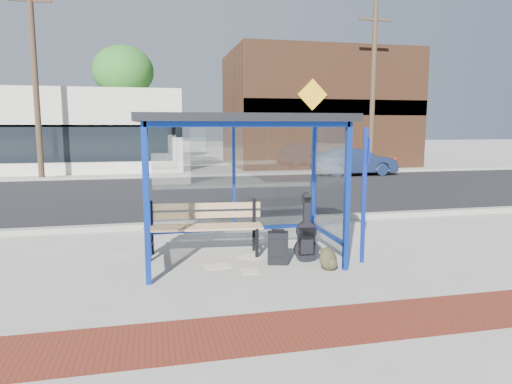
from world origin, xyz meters
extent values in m
plane|color=#B2ADA0|center=(0.00, 0.00, 0.00)|extent=(120.00, 120.00, 0.00)
cube|color=maroon|center=(0.00, -2.60, 0.01)|extent=(60.00, 1.00, 0.01)
cube|color=gray|center=(0.00, 2.90, 0.06)|extent=(60.00, 0.25, 0.12)
cube|color=black|center=(0.00, 8.00, 0.00)|extent=(60.00, 10.00, 0.00)
cube|color=gray|center=(0.00, 13.10, 0.06)|extent=(60.00, 0.25, 0.12)
cube|color=#B2ADA0|center=(0.00, 15.00, 0.00)|extent=(60.00, 4.00, 0.01)
cube|color=#0E2F9C|center=(-1.50, -0.75, 1.15)|extent=(0.08, 0.08, 2.30)
cube|color=#0E2F9C|center=(1.50, -0.75, 1.15)|extent=(0.08, 0.08, 2.30)
cube|color=#0E2F9C|center=(-1.50, 0.75, 1.15)|extent=(0.08, 0.08, 2.30)
cube|color=#0E2F9C|center=(1.50, 0.75, 1.15)|extent=(0.08, 0.08, 2.30)
cube|color=#0E2F9C|center=(0.00, 0.75, 2.26)|extent=(3.00, 0.08, 0.08)
cube|color=#0E2F9C|center=(0.00, -0.75, 2.26)|extent=(3.00, 0.08, 0.08)
cube|color=#0E2F9C|center=(-1.50, 0.00, 2.26)|extent=(0.08, 1.50, 0.08)
cube|color=#0E2F9C|center=(1.50, 0.00, 2.26)|extent=(0.08, 1.50, 0.08)
cube|color=#0E2F9C|center=(0.00, 0.75, 0.40)|extent=(3.00, 0.08, 0.06)
cube|color=#0E2F9C|center=(-1.50, 0.00, 0.40)|extent=(0.08, 1.50, 0.06)
cube|color=#0E2F9C|center=(1.50, 0.00, 0.40)|extent=(0.08, 1.50, 0.06)
cube|color=#0E2F9C|center=(0.00, 0.75, 1.35)|extent=(0.05, 0.05, 1.90)
cube|color=silver|center=(0.00, 0.75, 1.31)|extent=(2.84, 0.01, 1.82)
cube|color=silver|center=(-1.50, 0.00, 1.31)|extent=(0.02, 1.34, 1.82)
cube|color=silver|center=(1.50, 0.00, 1.31)|extent=(0.02, 1.34, 1.82)
cube|color=black|center=(0.00, 0.00, 2.36)|extent=(3.30, 1.80, 0.12)
cube|color=#59331E|center=(8.00, 18.50, 3.20)|extent=(10.00, 7.00, 6.40)
cube|color=black|center=(8.00, 15.05, 3.20)|extent=(10.00, 0.10, 0.80)
cube|color=yellow|center=(6.50, 14.95, 3.80)|extent=(1.56, 0.06, 1.56)
cylinder|color=#4C3826|center=(-3.00, 22.00, 2.50)|extent=(0.36, 0.36, 5.00)
ellipsoid|color=#20661D|center=(-3.00, 22.00, 5.50)|extent=(3.60, 3.60, 3.06)
cylinder|color=#4C3826|center=(12.50, 22.00, 2.50)|extent=(0.36, 0.36, 5.00)
ellipsoid|color=#20661D|center=(12.50, 22.00, 5.50)|extent=(3.60, 3.60, 3.06)
cylinder|color=#4C3826|center=(-6.00, 13.40, 4.00)|extent=(0.24, 0.24, 8.00)
cube|color=#4C3826|center=(-6.00, 13.40, 7.20)|extent=(1.60, 0.10, 0.10)
cylinder|color=#4C3826|center=(9.00, 13.40, 4.00)|extent=(0.24, 0.24, 8.00)
cube|color=#4C3826|center=(9.00, 13.40, 7.20)|extent=(1.60, 0.10, 0.10)
cube|color=black|center=(-1.50, 0.40, 0.25)|extent=(0.06, 0.06, 0.51)
cube|color=black|center=(-1.45, 0.83, 0.48)|extent=(0.06, 0.06, 0.96)
cube|color=black|center=(-1.47, 0.61, 0.25)|extent=(0.10, 0.46, 0.06)
cube|color=black|center=(0.30, 0.21, 0.25)|extent=(0.06, 0.06, 0.51)
cube|color=black|center=(0.34, 0.65, 0.48)|extent=(0.06, 0.06, 0.96)
cube|color=black|center=(0.32, 0.43, 0.25)|extent=(0.10, 0.46, 0.06)
cube|color=tan|center=(-0.60, 0.34, 0.51)|extent=(2.03, 0.31, 0.04)
cube|color=tan|center=(-0.58, 0.46, 0.51)|extent=(2.03, 0.31, 0.04)
cube|color=tan|center=(-0.57, 0.59, 0.51)|extent=(2.03, 0.31, 0.04)
cube|color=tan|center=(-0.56, 0.71, 0.51)|extent=(2.03, 0.31, 0.04)
cube|color=tan|center=(-0.55, 0.75, 0.68)|extent=(2.02, 0.24, 0.11)
cube|color=tan|center=(-0.55, 0.75, 0.83)|extent=(2.02, 0.24, 0.11)
cylinder|color=black|center=(1.05, -0.19, 0.20)|extent=(0.41, 0.15, 0.40)
cylinder|color=black|center=(1.05, -0.19, 0.51)|extent=(0.34, 0.14, 0.33)
cube|color=black|center=(1.05, -0.19, 0.35)|extent=(0.29, 0.14, 0.47)
cube|color=black|center=(1.05, -0.19, 0.84)|extent=(0.11, 0.11, 0.47)
cube|color=black|center=(1.05, -0.19, 1.04)|extent=(0.15, 0.11, 0.09)
cube|color=black|center=(0.55, -0.22, 0.27)|extent=(0.38, 0.29, 0.52)
cylinder|color=black|center=(0.43, -0.19, 0.02)|extent=(0.09, 0.20, 0.05)
cylinder|color=black|center=(0.67, -0.25, 0.02)|extent=(0.09, 0.20, 0.05)
cube|color=black|center=(0.55, -0.22, 0.56)|extent=(0.21, 0.09, 0.04)
cube|color=black|center=(0.52, -0.32, 0.29)|extent=(0.26, 0.08, 0.29)
ellipsoid|color=#2F2D1A|center=(1.23, -0.70, 0.18)|extent=(0.35, 0.29, 0.35)
ellipsoid|color=#2F2D1A|center=(1.27, -0.80, 0.13)|extent=(0.20, 0.17, 0.18)
cube|color=#2F2D1A|center=(1.23, -0.68, 0.34)|extent=(0.11, 0.07, 0.03)
cube|color=#0D2293|center=(1.93, -0.43, 1.11)|extent=(0.08, 0.08, 2.21)
cube|color=#0D2293|center=(1.97, -0.45, 1.85)|extent=(0.11, 0.27, 0.42)
cube|color=white|center=(-0.43, -0.16, 0.00)|extent=(0.44, 0.37, 0.01)
cube|color=white|center=(0.03, -0.50, 0.00)|extent=(0.30, 0.36, 0.01)
cube|color=white|center=(0.20, 0.25, 0.00)|extent=(0.46, 0.47, 0.01)
imported|color=#1A274B|center=(7.56, 12.11, 0.63)|extent=(3.87, 1.50, 1.26)
cylinder|color=#AE110C|center=(10.40, 13.48, 0.29)|extent=(0.19, 0.19, 0.57)
sphere|color=#AE110C|center=(10.40, 13.48, 0.60)|extent=(0.21, 0.21, 0.21)
cylinder|color=#AE110C|center=(10.40, 13.48, 0.38)|extent=(0.32, 0.17, 0.10)
camera|label=1|loc=(-1.38, -7.18, 2.23)|focal=32.00mm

